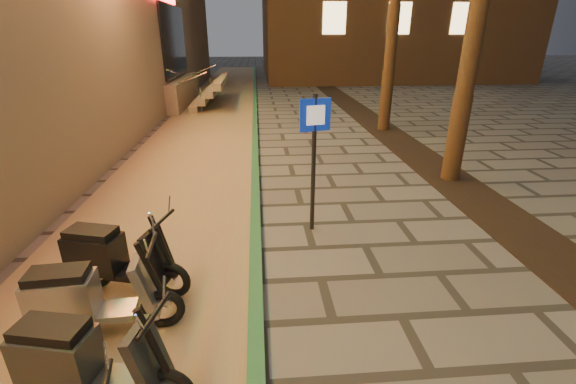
{
  "coord_description": "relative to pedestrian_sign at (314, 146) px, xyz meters",
  "views": [
    {
      "loc": [
        -0.81,
        -1.05,
        3.11
      ],
      "look_at": [
        -0.44,
        3.59,
        1.2
      ],
      "focal_mm": 24.0,
      "sensor_mm": 36.0,
      "label": 1
    }
  ],
  "objects": [
    {
      "name": "parking_strip",
      "position": [
        -2.67,
        5.2,
        -1.48
      ],
      "size": [
        3.4,
        60.0,
        0.01
      ],
      "primitive_type": "cube",
      "color": "#8C7251",
      "rests_on": "ground"
    },
    {
      "name": "green_curb",
      "position": [
        -0.97,
        5.2,
        -1.43
      ],
      "size": [
        0.18,
        60.0,
        0.1
      ],
      "primitive_type": "cube",
      "color": "#225B35",
      "rests_on": "ground"
    },
    {
      "name": "planting_strip",
      "position": [
        3.53,
        0.2,
        -1.47
      ],
      "size": [
        1.2,
        40.0,
        0.02
      ],
      "primitive_type": "cube",
      "color": "black",
      "rests_on": "ground"
    },
    {
      "name": "pedestrian_sign",
      "position": [
        0.0,
        0.0,
        0.0
      ],
      "size": [
        0.5,
        0.15,
        2.29
      ],
      "rotation": [
        0.0,
        0.0,
        0.24
      ],
      "color": "black",
      "rests_on": "ground"
    },
    {
      "name": "scooter_7",
      "position": [
        -2.45,
        -3.18,
        -1.0
      ],
      "size": [
        1.58,
        0.72,
        1.11
      ],
      "rotation": [
        0.0,
        0.0,
        -0.21
      ],
      "color": "black",
      "rests_on": "ground"
    },
    {
      "name": "scooter_8",
      "position": [
        -2.76,
        -2.3,
        -1.0
      ],
      "size": [
        1.59,
        0.56,
        1.12
      ],
      "rotation": [
        0.0,
        0.0,
        0.08
      ],
      "color": "black",
      "rests_on": "ground"
    },
    {
      "name": "scooter_9",
      "position": [
        -2.76,
        -1.49,
        -0.99
      ],
      "size": [
        1.61,
        0.8,
        1.14
      ],
      "rotation": [
        0.0,
        0.0,
        -0.26
      ],
      "color": "black",
      "rests_on": "ground"
    }
  ]
}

